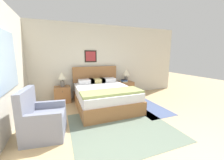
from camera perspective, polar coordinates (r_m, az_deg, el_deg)
ground_plane at (r=2.57m, az=15.44°, el=-26.74°), size 16.00×16.00×0.00m
wall_back at (r=5.10m, az=-6.68°, el=7.69°), size 6.86×0.09×2.60m
wall_left at (r=3.40m, az=-37.94°, el=4.27°), size 0.08×5.69×2.60m
area_rug_main at (r=3.17m, az=3.70°, el=-18.62°), size 2.11×1.99×0.01m
area_rug_bedside at (r=4.33m, az=14.27°, el=-10.67°), size 0.84×1.60×0.01m
bed at (r=4.20m, az=-3.41°, el=-6.46°), size 1.60×2.08×1.13m
armchair at (r=3.02m, az=-26.87°, el=-14.80°), size 0.79×0.83×0.94m
nightstand_near_window at (r=4.81m, az=-19.85°, el=-5.61°), size 0.50×0.45×0.52m
nightstand_by_door at (r=5.37m, az=5.86°, el=-3.39°), size 0.50×0.45×0.52m
table_lamp_near_window at (r=4.71m, az=-20.06°, el=1.25°), size 0.27×0.27×0.47m
table_lamp_by_door at (r=5.28m, az=5.96°, el=2.77°), size 0.27×0.27×0.47m
book_thick_bottom at (r=5.22m, az=5.04°, el=-0.62°), size 0.22×0.29×0.04m
book_hardcover_middle at (r=5.22m, az=5.05°, el=-0.21°), size 0.26×0.27×0.04m
book_novel_upper at (r=5.21m, az=5.05°, el=0.13°), size 0.17×0.23×0.03m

